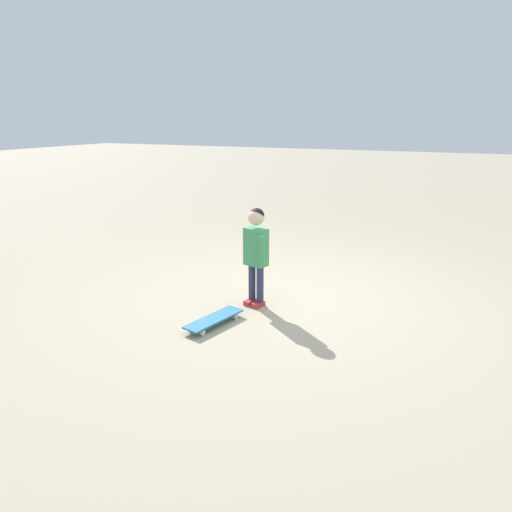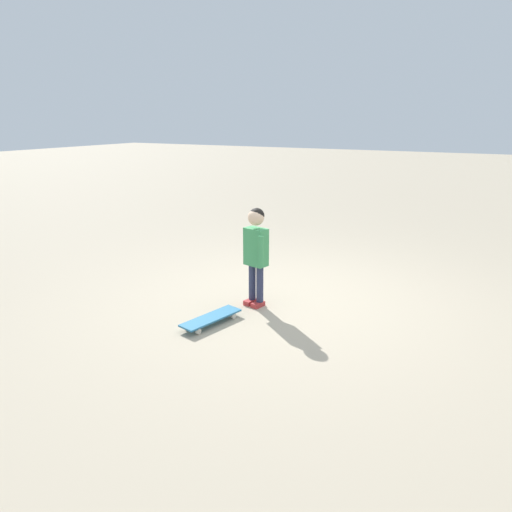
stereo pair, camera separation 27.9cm
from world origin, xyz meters
name	(u,v)px [view 2 (the right image)]	position (x,y,z in m)	size (l,w,h in m)	color
ground_plane	(297,300)	(0.00, 0.00, 0.00)	(50.00, 50.00, 0.00)	tan
child_person	(256,246)	(0.34, 0.33, 0.66)	(0.32, 0.29, 1.06)	#2D3351
skateboard	(211,318)	(0.50, 0.97, 0.06)	(0.34, 0.70, 0.07)	teal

